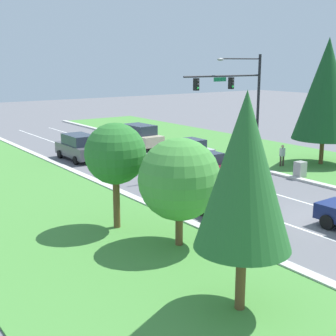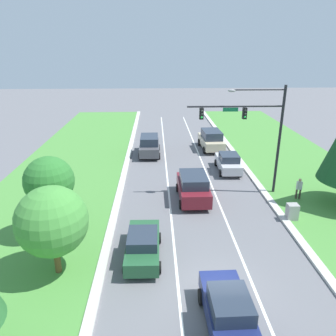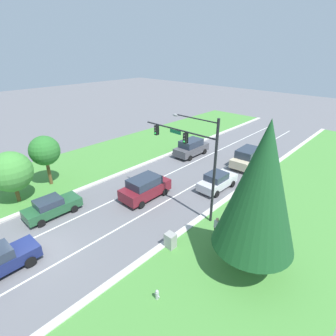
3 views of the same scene
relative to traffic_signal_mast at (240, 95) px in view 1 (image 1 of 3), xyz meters
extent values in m
plane|color=slate|center=(-4.48, -10.97, -5.45)|extent=(160.00, 160.00, 0.00)
cube|color=beige|center=(-10.13, -10.97, -5.38)|extent=(0.50, 90.00, 0.15)
cube|color=#4C8E3D|center=(-15.38, -10.97, -5.41)|extent=(10.00, 90.00, 0.08)
cube|color=white|center=(-6.28, -10.97, -5.45)|extent=(0.14, 81.00, 0.01)
cylinder|color=black|center=(1.93, 0.01, -1.32)|extent=(0.20, 0.20, 8.26)
cylinder|color=black|center=(-1.53, 0.01, 1.32)|extent=(6.92, 0.12, 0.12)
cube|color=#147042|center=(-1.88, 0.01, 1.10)|extent=(1.10, 0.04, 0.28)
cylinder|color=black|center=(0.02, 0.01, 2.48)|extent=(3.81, 0.09, 0.09)
ellipsoid|color=gray|center=(-1.88, 0.01, 2.43)|extent=(0.56, 0.28, 0.20)
cube|color=black|center=(-0.84, 0.01, 0.82)|extent=(0.28, 0.32, 0.80)
sphere|color=#2D2D2D|center=(-0.84, -0.16, 1.05)|extent=(0.16, 0.16, 0.16)
sphere|color=#2D2D2D|center=(-0.84, -0.16, 0.82)|extent=(0.16, 0.16, 0.16)
sphere|color=#23D647|center=(-0.84, -0.16, 0.59)|extent=(0.16, 0.16, 0.16)
cube|color=black|center=(-3.96, 0.01, 0.82)|extent=(0.28, 0.32, 0.80)
sphere|color=#2D2D2D|center=(-3.96, -0.16, 1.05)|extent=(0.16, 0.16, 0.16)
sphere|color=#2D2D2D|center=(-3.96, -0.16, 0.82)|extent=(0.16, 0.16, 0.16)
sphere|color=#23D647|center=(-3.96, -0.16, 0.59)|extent=(0.16, 0.16, 0.16)
cylinder|color=black|center=(-5.32, -11.60, -5.09)|extent=(0.25, 0.72, 0.71)
cube|color=#235633|center=(-8.01, -8.01, -4.78)|extent=(1.79, 4.42, 0.73)
cube|color=#283342|center=(-8.02, -8.28, -4.15)|extent=(1.59, 2.00, 0.54)
cylinder|color=black|center=(-7.14, -6.66, -5.15)|extent=(0.25, 0.61, 0.61)
cylinder|color=black|center=(-8.84, -6.64, -5.15)|extent=(0.25, 0.61, 0.61)
cylinder|color=black|center=(-7.18, -9.39, -5.15)|extent=(0.25, 0.61, 0.61)
cylinder|color=black|center=(-8.88, -9.36, -5.15)|extent=(0.25, 0.61, 0.61)
cube|color=beige|center=(-1.09, 11.77, -4.62)|extent=(2.33, 5.15, 0.91)
cube|color=#283342|center=(-1.09, 11.65, -3.73)|extent=(2.02, 3.12, 0.86)
cylinder|color=black|center=(-0.14, 13.39, -5.07)|extent=(0.28, 0.77, 0.76)
cylinder|color=black|center=(-2.19, 13.29, -5.07)|extent=(0.28, 0.77, 0.76)
cylinder|color=black|center=(0.00, 10.25, -5.07)|extent=(0.28, 0.77, 0.76)
cylinder|color=black|center=(-2.04, 10.16, -5.07)|extent=(0.28, 0.77, 0.76)
cube|color=maroon|center=(-4.52, -0.99, -4.64)|extent=(2.14, 4.74, 0.98)
cube|color=#283342|center=(-4.52, -1.11, -3.79)|extent=(1.92, 2.85, 0.72)
cylinder|color=black|center=(-3.51, 0.48, -5.13)|extent=(0.25, 0.65, 0.65)
cylinder|color=black|center=(-5.57, 0.46, -5.13)|extent=(0.25, 0.65, 0.65)
cylinder|color=black|center=(-3.48, -2.45, -5.13)|extent=(0.25, 0.65, 0.65)
cylinder|color=black|center=(-5.54, -2.47, -5.13)|extent=(0.25, 0.65, 0.65)
cube|color=#4C4C51|center=(-7.91, 9.99, -4.65)|extent=(2.02, 4.89, 0.92)
cube|color=#283342|center=(-7.91, 9.87, -3.79)|extent=(1.81, 2.93, 0.81)
cylinder|color=black|center=(-6.94, 11.51, -5.12)|extent=(0.24, 0.67, 0.67)
cylinder|color=black|center=(-8.90, 11.50, -5.12)|extent=(0.24, 0.67, 0.67)
cylinder|color=black|center=(-6.93, 8.49, -5.12)|extent=(0.24, 0.67, 0.67)
cylinder|color=black|center=(-8.89, 8.48, -5.12)|extent=(0.24, 0.67, 0.67)
cube|color=silver|center=(-0.64, 4.85, -4.74)|extent=(1.89, 4.44, 0.77)
cube|color=#283342|center=(-0.65, 4.58, -4.05)|extent=(1.65, 2.02, 0.63)
cylinder|color=black|center=(0.26, 6.19, -5.13)|extent=(0.25, 0.65, 0.65)
cylinder|color=black|center=(-1.49, 6.23, -5.13)|extent=(0.25, 0.65, 0.65)
cylinder|color=black|center=(0.20, 3.46, -5.13)|extent=(0.25, 0.65, 0.65)
cylinder|color=black|center=(-1.55, 3.50, -5.13)|extent=(0.25, 0.65, 0.65)
cube|color=#9E9E99|center=(1.63, -4.37, -4.88)|extent=(0.70, 0.60, 1.15)
cylinder|color=#42382D|center=(3.19, -1.32, -5.03)|extent=(0.14, 0.14, 0.84)
cylinder|color=#42382D|center=(3.45, -1.34, -5.03)|extent=(0.14, 0.14, 0.84)
cube|color=#B7B7BC|center=(3.32, -1.33, -4.31)|extent=(0.40, 0.26, 0.60)
sphere|color=tan|center=(3.32, -1.33, -3.87)|extent=(0.22, 0.22, 0.22)
cylinder|color=brown|center=(6.41, -2.52, -4.45)|extent=(0.32, 0.32, 2.00)
cone|color=#194C23|center=(6.41, -2.52, 0.30)|extent=(4.68, 4.68, 7.50)
cylinder|color=brown|center=(-12.25, -9.20, -4.62)|extent=(0.32, 0.32, 1.66)
sphere|color=#47933D|center=(-12.25, -9.20, -2.49)|extent=(3.47, 3.47, 3.47)
cylinder|color=brown|center=(-13.33, -5.76, -4.17)|extent=(0.32, 0.32, 2.56)
sphere|color=#2D752D|center=(-13.33, -5.76, -1.83)|extent=(2.84, 2.84, 2.84)
cylinder|color=brown|center=(-13.88, -14.56, -4.38)|extent=(0.32, 0.32, 2.15)
cone|color=#28662D|center=(-13.88, -14.56, -0.90)|extent=(3.00, 3.00, 4.80)
camera|label=1|loc=(-23.58, -24.20, 2.26)|focal=50.00mm
camera|label=2|loc=(-7.26, -23.14, 5.31)|focal=35.00mm
camera|label=3|loc=(11.10, -14.78, 7.07)|focal=28.00mm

